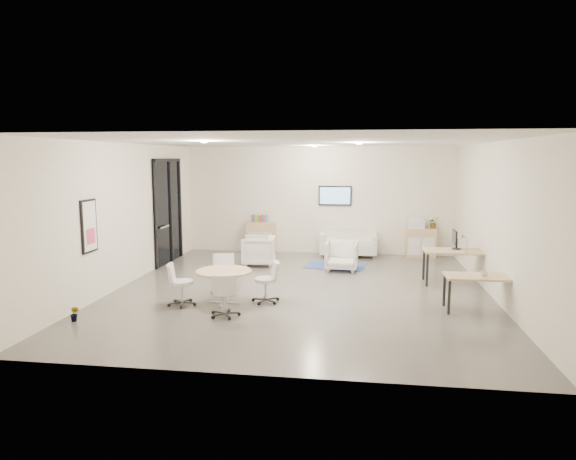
# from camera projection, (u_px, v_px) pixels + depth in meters

# --- Properties ---
(room_shell) EXTENTS (9.60, 10.60, 4.80)m
(room_shell) POSITION_uv_depth(u_px,v_px,m) (301.00, 217.00, 10.99)
(room_shell) COLOR #54514C
(room_shell) RESTS_ON ground
(glass_door) EXTENTS (0.09, 1.90, 2.85)m
(glass_door) POSITION_uv_depth(u_px,v_px,m) (168.00, 208.00, 14.02)
(glass_door) COLOR black
(glass_door) RESTS_ON room_shell
(artwork) EXTENTS (0.05, 0.54, 1.04)m
(artwork) POSITION_uv_depth(u_px,v_px,m) (89.00, 226.00, 9.99)
(artwork) COLOR black
(artwork) RESTS_ON room_shell
(wall_tv) EXTENTS (0.98, 0.06, 0.58)m
(wall_tv) POSITION_uv_depth(u_px,v_px,m) (335.00, 196.00, 15.28)
(wall_tv) COLOR black
(wall_tv) RESTS_ON room_shell
(ceiling_spots) EXTENTS (3.14, 4.14, 0.03)m
(ceiling_spots) POSITION_uv_depth(u_px,v_px,m) (297.00, 144.00, 11.62)
(ceiling_spots) COLOR #FFEAC6
(ceiling_spots) RESTS_ON room_shell
(sideboard_left) EXTENTS (0.84, 0.43, 0.94)m
(sideboard_left) POSITION_uv_depth(u_px,v_px,m) (261.00, 238.00, 15.57)
(sideboard_left) COLOR tan
(sideboard_left) RESTS_ON room_shell
(sideboard_right) EXTENTS (0.85, 0.41, 0.85)m
(sideboard_right) POSITION_uv_depth(u_px,v_px,m) (421.00, 243.00, 14.92)
(sideboard_right) COLOR tan
(sideboard_right) RESTS_ON room_shell
(books) EXTENTS (0.48, 0.14, 0.22)m
(books) POSITION_uv_depth(u_px,v_px,m) (259.00, 218.00, 15.49)
(books) COLOR red
(books) RESTS_ON sideboard_left
(printer) EXTENTS (0.47, 0.40, 0.31)m
(printer) POSITION_uv_depth(u_px,v_px,m) (416.00, 223.00, 14.87)
(printer) COLOR white
(printer) RESTS_ON sideboard_right
(loveseat) EXTENTS (1.66, 0.87, 0.61)m
(loveseat) POSITION_uv_depth(u_px,v_px,m) (348.00, 245.00, 15.05)
(loveseat) COLOR silver
(loveseat) RESTS_ON room_shell
(blue_rug) EXTENTS (1.69, 1.26, 0.01)m
(blue_rug) POSITION_uv_depth(u_px,v_px,m) (335.00, 266.00, 13.72)
(blue_rug) COLOR #2E438F
(blue_rug) RESTS_ON room_shell
(armchair_left) EXTENTS (0.87, 0.91, 0.87)m
(armchair_left) POSITION_uv_depth(u_px,v_px,m) (258.00, 249.00, 13.76)
(armchair_left) COLOR silver
(armchair_left) RESTS_ON room_shell
(armchair_right) EXTENTS (0.83, 0.78, 0.82)m
(armchair_right) POSITION_uv_depth(u_px,v_px,m) (342.00, 254.00, 13.15)
(armchair_right) COLOR silver
(armchair_right) RESTS_ON room_shell
(desk_rear) EXTENTS (1.51, 0.76, 0.78)m
(desk_rear) POSITION_uv_depth(u_px,v_px,m) (457.00, 254.00, 11.68)
(desk_rear) COLOR tan
(desk_rear) RESTS_ON room_shell
(desk_front) EXTENTS (1.34, 0.71, 0.68)m
(desk_front) POSITION_uv_depth(u_px,v_px,m) (481.00, 279.00, 9.59)
(desk_front) COLOR tan
(desk_front) RESTS_ON room_shell
(monitor) EXTENTS (0.20, 0.50, 0.44)m
(monitor) POSITION_uv_depth(u_px,v_px,m) (455.00, 239.00, 11.78)
(monitor) COLOR black
(monitor) RESTS_ON desk_rear
(round_table) EXTENTS (1.10, 1.10, 0.67)m
(round_table) POSITION_uv_depth(u_px,v_px,m) (224.00, 275.00, 10.10)
(round_table) COLOR tan
(round_table) RESTS_ON room_shell
(meeting_chairs) EXTENTS (2.31, 2.31, 0.82)m
(meeting_chairs) POSITION_uv_depth(u_px,v_px,m) (224.00, 283.00, 10.13)
(meeting_chairs) COLOR white
(meeting_chairs) RESTS_ON room_shell
(plant_cabinet) EXTENTS (0.32, 0.35, 0.25)m
(plant_cabinet) POSITION_uv_depth(u_px,v_px,m) (433.00, 224.00, 14.81)
(plant_cabinet) COLOR #3F7F3F
(plant_cabinet) RESTS_ON sideboard_right
(plant_floor) EXTENTS (0.16, 0.28, 0.12)m
(plant_floor) POSITION_uv_depth(u_px,v_px,m) (75.00, 318.00, 9.05)
(plant_floor) COLOR #3F7F3F
(plant_floor) RESTS_ON room_shell
(cup) EXTENTS (0.13, 0.11, 0.12)m
(cup) POSITION_uv_depth(u_px,v_px,m) (484.00, 273.00, 9.55)
(cup) COLOR white
(cup) RESTS_ON desk_front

